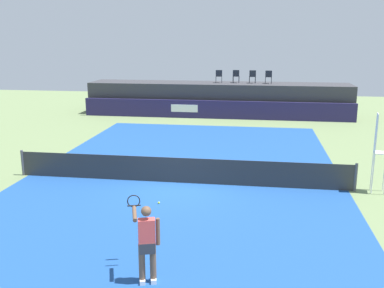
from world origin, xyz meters
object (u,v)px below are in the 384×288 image
spectator_chair_far_left (219,76)px  tennis_player (147,241)px  net_post_far (356,177)px  spectator_chair_center (253,76)px  spectator_chair_right (269,76)px  tennis_ball (159,203)px  spectator_chair_left (236,76)px  umpire_chair (378,148)px  net_post_near (23,163)px

spectator_chair_far_left → tennis_player: (0.46, -22.07, -1.73)m
net_post_far → spectator_chair_center: bearing=104.1°
spectator_chair_right → spectator_chair_center: bearing=175.9°
tennis_player → tennis_ball: (-0.79, 4.58, -0.92)m
net_post_far → tennis_player: 8.88m
spectator_chair_left → tennis_player: (-0.72, -22.27, -1.73)m
spectator_chair_left → spectator_chair_right: bearing=-5.3°
spectator_chair_left → spectator_chair_center: 1.14m
spectator_chair_left → umpire_chair: 16.50m
spectator_chair_left → net_post_far: (4.99, -15.48, -2.19)m
umpire_chair → tennis_ball: size_ratio=40.59×
spectator_chair_far_left → net_post_near: bearing=-112.2°
net_post_near → tennis_ball: 6.32m
spectator_chair_left → tennis_ball: (-1.50, -17.69, -2.66)m
spectator_chair_center → umpire_chair: 16.03m
spectator_chair_center → tennis_player: (-1.85, -22.15, -1.73)m
net_post_far → tennis_player: bearing=-130.1°
spectator_chair_right → umpire_chair: 15.68m
tennis_ball → spectator_chair_far_left: bearing=88.9°
spectator_chair_far_left → spectator_chair_left: bearing=9.6°
tennis_ball → umpire_chair: bearing=17.3°
spectator_chair_center → net_post_near: size_ratio=0.89×
spectator_chair_far_left → spectator_chair_center: size_ratio=1.00×
spectator_chair_far_left → tennis_player: 22.15m
spectator_chair_far_left → tennis_player: size_ratio=0.50×
spectator_chair_right → tennis_ball: (-3.72, -17.49, -2.66)m
spectator_chair_left → tennis_player: bearing=-91.8°
spectator_chair_right → tennis_ball: spectator_chair_right is taller
tennis_player → net_post_far: bearing=49.9°
net_post_near → tennis_player: tennis_player is taller
net_post_near → spectator_chair_center: bearing=60.9°
spectator_chair_left → spectator_chair_right: 2.22m
spectator_chair_left → spectator_chair_right: (2.21, -0.20, 0.00)m
umpire_chair → tennis_player: bearing=-133.0°
spectator_chair_right → tennis_ball: 18.08m
spectator_chair_far_left → spectator_chair_left: (1.17, 0.20, 0.00)m
tennis_ball → net_post_far: bearing=18.8°
net_post_near → spectator_chair_right: bearing=57.8°
tennis_player → spectator_chair_left: bearing=88.2°
spectator_chair_far_left → spectator_chair_center: (2.30, 0.07, 0.00)m
umpire_chair → spectator_chair_left: bearing=110.0°
tennis_ball → spectator_chair_left: bearing=85.1°
umpire_chair → net_post_far: bearing=-178.5°
spectator_chair_center → net_post_far: (3.86, -15.36, -2.19)m
spectator_chair_left → spectator_chair_far_left: bearing=-170.4°
spectator_chair_center → tennis_player: 22.29m
spectator_chair_far_left → net_post_near: 16.65m
net_post_far → tennis_ball: bearing=-161.2°
spectator_chair_right → net_post_far: (2.78, -15.28, -2.19)m
net_post_near → tennis_ball: net_post_near is taller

